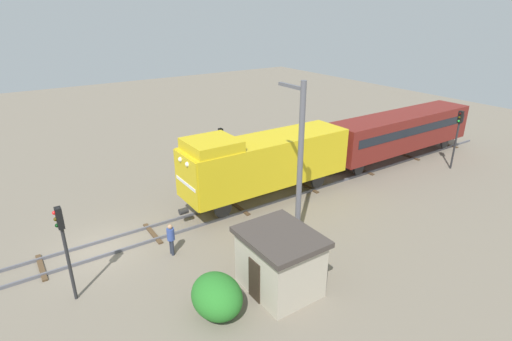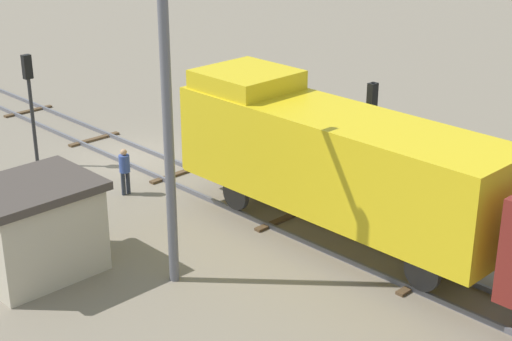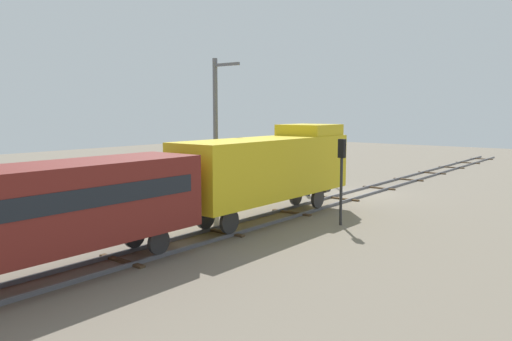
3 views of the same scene
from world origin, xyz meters
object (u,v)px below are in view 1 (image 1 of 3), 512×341
object	(u,v)px
passenger_car_leading	(401,130)
traffic_signal_far	(458,129)
relay_hut	(280,261)
traffic_signal_near	(63,238)
catenary_mast	(299,162)
worker_near_track	(171,237)
traffic_signal_mid	(221,147)
locomotive	(265,160)

from	to	relation	value
passenger_car_leading	traffic_signal_far	distance (m)	4.07
traffic_signal_far	relay_hut	size ratio (longest dim) A/B	1.30
traffic_signal_near	relay_hut	distance (m)	8.91
catenary_mast	traffic_signal_far	bearing A→B (deg)	94.64
traffic_signal_far	worker_near_track	bearing A→B (deg)	-93.05
catenary_mast	traffic_signal_mid	bearing A→B (deg)	178.40
traffic_signal_mid	worker_near_track	bearing A→B (deg)	-46.91
traffic_signal_near	catenary_mast	world-z (taller)	catenary_mast
traffic_signal_mid	traffic_signal_far	size ratio (longest dim) A/B	0.92
traffic_signal_far	relay_hut	distance (m)	20.08
traffic_signal_near	passenger_car_leading	bearing A→B (deg)	97.16
traffic_signal_mid	catenary_mast	size ratio (longest dim) A/B	0.49
traffic_signal_mid	catenary_mast	world-z (taller)	catenary_mast
locomotive	worker_near_track	bearing A→B (deg)	-71.99
locomotive	catenary_mast	size ratio (longest dim) A/B	1.36
locomotive	passenger_car_leading	world-z (taller)	locomotive
passenger_car_leading	traffic_signal_far	bearing A→B (deg)	26.41
passenger_car_leading	relay_hut	xyz separation A→B (m)	(7.50, -17.83, -1.13)
locomotive	traffic_signal_far	xyz separation A→B (m)	(3.60, 15.12, 0.36)
catenary_mast	relay_hut	xyz separation A→B (m)	(2.56, -3.08, -3.11)
locomotive	traffic_signal_mid	size ratio (longest dim) A/B	2.78
passenger_car_leading	traffic_signal_near	world-z (taller)	traffic_signal_near
worker_near_track	locomotive	bearing A→B (deg)	10.35
worker_near_track	catenary_mast	size ratio (longest dim) A/B	0.20
traffic_signal_mid	worker_near_track	distance (m)	8.70
traffic_signal_near	traffic_signal_mid	distance (m)	12.79
traffic_signal_mid	traffic_signal_near	bearing A→B (deg)	-58.92
catenary_mast	locomotive	bearing A→B (deg)	164.02
traffic_signal_mid	catenary_mast	xyz separation A→B (m)	(8.34, -0.23, 1.60)
locomotive	worker_near_track	size ratio (longest dim) A/B	6.82
worker_near_track	passenger_car_leading	bearing A→B (deg)	-1.05
relay_hut	traffic_signal_far	bearing A→B (deg)	101.24
traffic_signal_far	worker_near_track	world-z (taller)	traffic_signal_far
locomotive	worker_near_track	world-z (taller)	locomotive
traffic_signal_mid	traffic_signal_far	distance (m)	17.75
locomotive	traffic_signal_mid	distance (m)	3.60
passenger_car_leading	worker_near_track	bearing A→B (deg)	-83.39
traffic_signal_mid	relay_hut	bearing A→B (deg)	-16.91
relay_hut	worker_near_track	bearing A→B (deg)	-150.50
traffic_signal_near	worker_near_track	world-z (taller)	traffic_signal_near
catenary_mast	relay_hut	distance (m)	5.07
passenger_car_leading	traffic_signal_near	distance (m)	25.67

